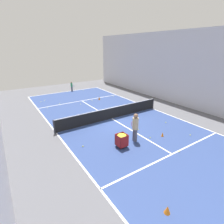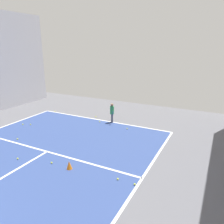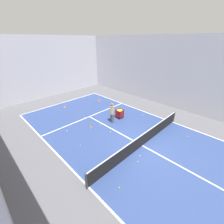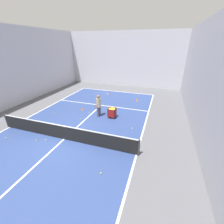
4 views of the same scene
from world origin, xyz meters
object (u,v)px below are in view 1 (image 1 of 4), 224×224
Objects in this scene: ball_cart at (122,138)px; coach_at_net at (135,126)px; training_cone_0 at (163,134)px; player_near_baseline at (72,86)px; tennis_net at (112,113)px.

coach_at_net is at bearing -173.94° from ball_cart.
training_cone_0 is (-1.88, 0.58, -0.89)m from coach_at_net.
coach_at_net reaches higher than player_near_baseline.
tennis_net reaches higher than ball_cart.
training_cone_0 is at bearing -91.61° from coach_at_net.
ball_cart is at bearing 64.08° from tennis_net.
ball_cart is at bearing -8.89° from training_cone_0.
tennis_net is 11.48× the size of ball_cart.
player_near_baseline is 1.49× the size of ball_cart.
ball_cart is 3.04m from training_cone_0.
coach_at_net is 1.19m from ball_cart.
coach_at_net is 2.22× the size of ball_cart.
coach_at_net reaches higher than tennis_net.
player_near_baseline is 0.67× the size of coach_at_net.
tennis_net is at bearing 3.89° from coach_at_net.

